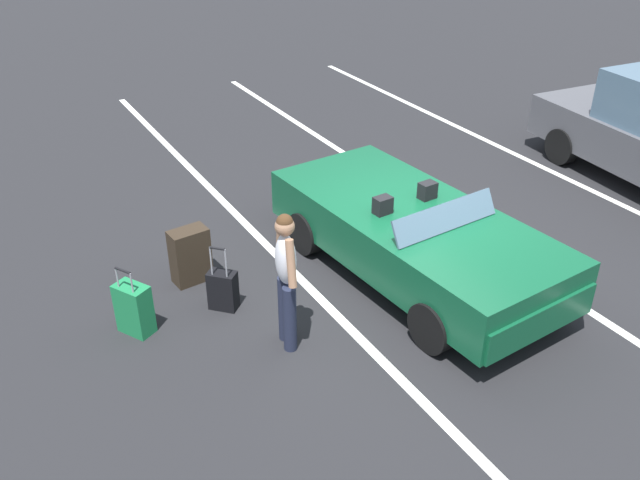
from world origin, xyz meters
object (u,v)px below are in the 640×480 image
at_px(suitcase_small_carryon, 223,290).
at_px(suitcase_medium_bright, 134,309).
at_px(traveler_person, 286,274).
at_px(convertible_car, 425,243).
at_px(suitcase_large_black, 190,256).

bearing_deg(suitcase_small_carryon, suitcase_medium_bright, 131.74).
relative_size(suitcase_medium_bright, traveler_person, 0.53).
bearing_deg(suitcase_medium_bright, traveler_person, -66.51).
height_order(convertible_car, suitcase_large_black, convertible_car).
bearing_deg(convertible_car, suitcase_large_black, -125.32).
bearing_deg(traveler_person, suitcase_small_carryon, 120.94).
bearing_deg(suitcase_large_black, convertible_car, -126.74).
bearing_deg(convertible_car, suitcase_small_carryon, -111.79).
xyz_separation_m(convertible_car, suitcase_small_carryon, (-0.76, -2.43, -0.33)).
xyz_separation_m(convertible_car, suitcase_medium_bright, (-0.84, -3.48, -0.28)).
xyz_separation_m(convertible_car, traveler_person, (0.24, -2.07, 0.34)).
bearing_deg(traveler_person, convertible_car, 18.05).
relative_size(convertible_car, suitcase_large_black, 5.75).
distance_m(suitcase_large_black, suitcase_small_carryon, 0.78).
xyz_separation_m(suitcase_large_black, suitcase_medium_bright, (0.69, -0.94, -0.06)).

